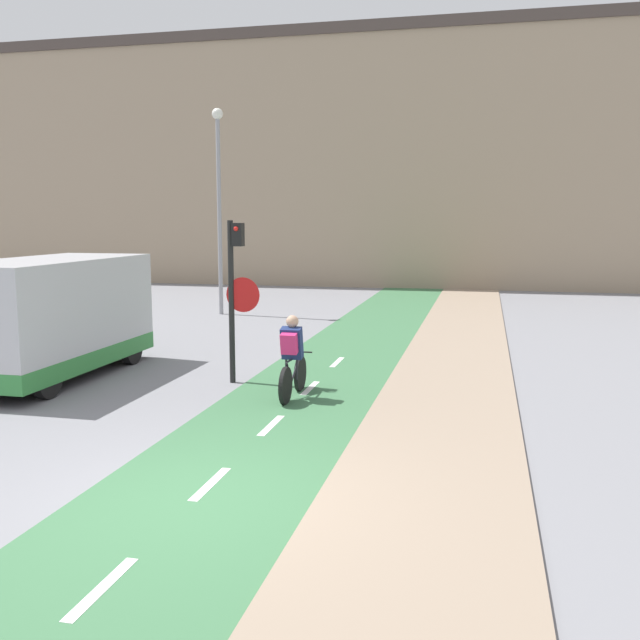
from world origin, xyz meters
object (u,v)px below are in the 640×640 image
object	(u,v)px
cyclist_near	(292,359)
van	(50,320)
traffic_light_pole	(235,283)
street_lamp_far	(219,190)

from	to	relation	value
cyclist_near	van	size ratio (longest dim) A/B	0.35
traffic_light_pole	street_lamp_far	xyz separation A→B (m)	(-3.92, 9.44, 2.16)
traffic_light_pole	cyclist_near	distance (m)	2.08
traffic_light_pole	cyclist_near	world-z (taller)	traffic_light_pole
cyclist_near	street_lamp_far	bearing A→B (deg)	117.08
van	cyclist_near	bearing A→B (deg)	-6.16
street_lamp_far	cyclist_near	xyz separation A→B (m)	(5.30, -10.37, -3.39)
street_lamp_far	cyclist_near	distance (m)	12.14
street_lamp_far	van	size ratio (longest dim) A/B	1.39
cyclist_near	traffic_light_pole	bearing A→B (deg)	145.85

